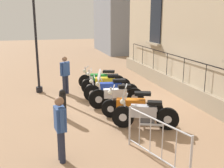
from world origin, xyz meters
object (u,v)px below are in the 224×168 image
object	(u,v)px
crowd_barrier	(156,139)
motorcycle_silver	(144,114)
bollard	(63,104)
motorcycle_yellow	(106,84)
motorcycle_white	(116,96)
motorcycle_blue	(111,90)
pedestrian_walking	(65,73)
lamppost	(34,12)
motorcycle_orange	(132,106)
motorcycle_green	(101,80)
pedestrian_standing	(60,126)

from	to	relation	value
crowd_barrier	motorcycle_silver	bearing A→B (deg)	-104.21
motorcycle_silver	bollard	size ratio (longest dim) A/B	1.88
motorcycle_yellow	motorcycle_white	size ratio (longest dim) A/B	1.04
motorcycle_yellow	motorcycle_blue	distance (m)	0.99
motorcycle_yellow	motorcycle_silver	bearing A→B (deg)	92.68
bollard	pedestrian_walking	world-z (taller)	pedestrian_walking
lamppost	crowd_barrier	xyz separation A→B (m)	(-2.48, 6.81, -2.85)
lamppost	motorcycle_silver	bearing A→B (deg)	120.85
motorcycle_white	motorcycle_orange	distance (m)	1.12
motorcycle_green	bollard	world-z (taller)	motorcycle_green
motorcycle_white	motorcycle_blue	bearing A→B (deg)	-93.82
motorcycle_yellow	crowd_barrier	distance (m)	5.78
lamppost	pedestrian_walking	xyz separation A→B (m)	(-1.10, 0.59, -2.49)
motorcycle_green	crowd_barrier	distance (m)	6.73
motorcycle_green	bollard	xyz separation A→B (m)	(2.10, 3.42, 0.09)
pedestrian_walking	motorcycle_white	bearing A→B (deg)	123.92
lamppost	bollard	size ratio (longest dim) A/B	4.41
motorcycle_yellow	pedestrian_walking	size ratio (longest dim) A/B	1.30
pedestrian_standing	motorcycle_green	bearing A→B (deg)	-111.41
motorcycle_yellow	motorcycle_blue	xyz separation A→B (m)	(0.05, 0.99, -0.01)
crowd_barrier	motorcycle_green	bearing A→B (deg)	-92.71
lamppost	crowd_barrier	bearing A→B (deg)	110.00
motorcycle_orange	motorcycle_yellow	bearing A→B (deg)	-87.55
motorcycle_blue	bollard	xyz separation A→B (m)	(2.02, 1.48, 0.06)
motorcycle_orange	bollard	bearing A→B (deg)	-13.14
motorcycle_silver	motorcycle_yellow	bearing A→B (deg)	-87.32
motorcycle_orange	lamppost	size ratio (longest dim) A/B	0.44
motorcycle_yellow	motorcycle_white	xyz separation A→B (m)	(0.11, 1.88, 0.01)
motorcycle_white	pedestrian_walking	size ratio (longest dim) A/B	1.25
lamppost	motorcycle_orange	bearing A→B (deg)	125.78
crowd_barrier	bollard	xyz separation A→B (m)	(1.78, -3.30, -0.06)
motorcycle_orange	pedestrian_standing	xyz separation A→B (m)	(2.50, 2.18, 0.47)
motorcycle_silver	motorcycle_green	bearing A→B (deg)	-88.17
motorcycle_white	crowd_barrier	distance (m)	3.89
motorcycle_white	lamppost	size ratio (longest dim) A/B	0.46
motorcycle_silver	bollard	world-z (taller)	motorcycle_silver
crowd_barrier	bollard	bearing A→B (deg)	-61.71
motorcycle_blue	motorcycle_orange	distance (m)	2.00
bollard	motorcycle_silver	bearing A→B (deg)	147.48
motorcycle_green	motorcycle_blue	bearing A→B (deg)	87.84
motorcycle_green	motorcycle_white	xyz separation A→B (m)	(0.13, 2.83, 0.05)
motorcycle_orange	crowd_barrier	xyz separation A→B (m)	(0.42, 2.79, 0.16)
pedestrian_walking	pedestrian_standing	bearing A→B (deg)	82.90
pedestrian_walking	bollard	bearing A→B (deg)	82.23
motorcycle_orange	motorcycle_green	bearing A→B (deg)	-88.54
lamppost	bollard	world-z (taller)	lamppost
crowd_barrier	bollard	size ratio (longest dim) A/B	2.00
motorcycle_orange	motorcycle_silver	distance (m)	0.92
motorcycle_orange	bollard	world-z (taller)	motorcycle_orange
pedestrian_walking	motorcycle_yellow	bearing A→B (deg)	164.98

